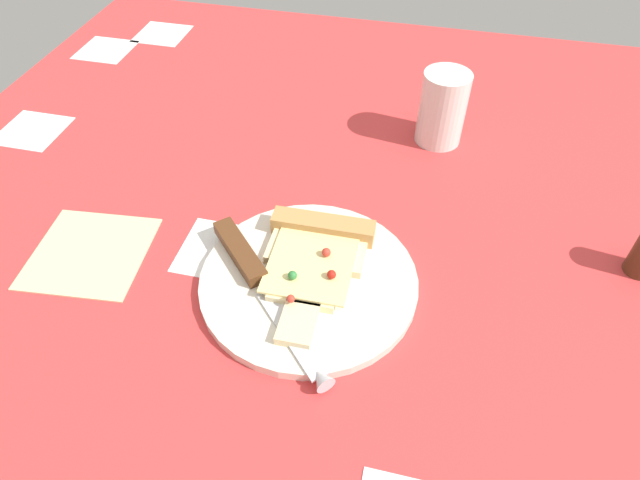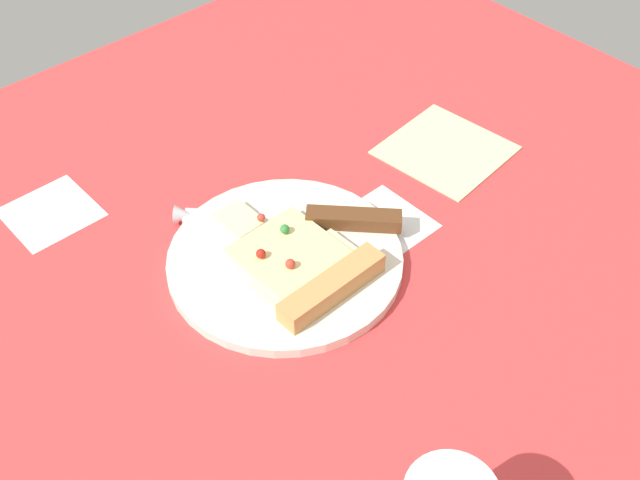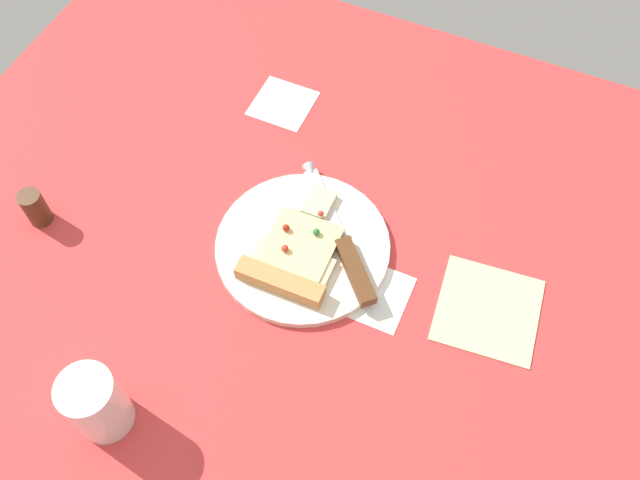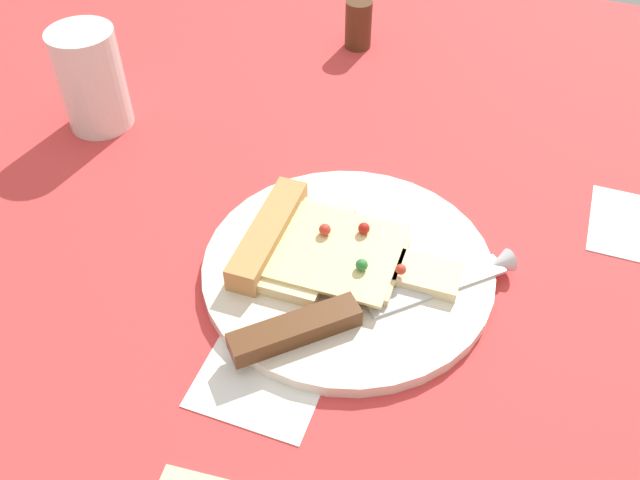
{
  "view_description": "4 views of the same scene",
  "coord_description": "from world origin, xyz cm",
  "views": [
    {
      "loc": [
        -46.95,
        -10.05,
        46.65
      ],
      "look_at": [
        -6.44,
        -0.5,
        3.9
      ],
      "focal_mm": 30.61,
      "sensor_mm": 36.0,
      "label": 1
    },
    {
      "loc": [
        34.05,
        -34.93,
        59.03
      ],
      "look_at": [
        -7.64,
        2.9,
        3.01
      ],
      "focal_mm": 44.78,
      "sensor_mm": 36.0,
      "label": 2
    },
    {
      "loc": [
        33.49,
        21.78,
        81.37
      ],
      "look_at": [
        -9.9,
        2.52,
        3.63
      ],
      "focal_mm": 38.66,
      "sensor_mm": 36.0,
      "label": 3
    },
    {
      "loc": [
        -20.53,
        36.54,
        42.15
      ],
      "look_at": [
        -7.44,
        0.42,
        3.51
      ],
      "focal_mm": 38.35,
      "sensor_mm": 36.0,
      "label": 4
    }
  ],
  "objects": [
    {
      "name": "ground_plane",
      "position": [
        0.02,
        0.05,
        -1.5
      ],
      "size": [
        116.89,
        116.89,
        3.0
      ],
      "color": "#D13838",
      "rests_on": "ground"
    },
    {
      "name": "plate",
      "position": [
        -9.73,
        -0.43,
        0.57
      ],
      "size": [
        23.91,
        23.91,
        1.15
      ],
      "primitive_type": "cylinder",
      "color": "silver",
      "rests_on": "ground_plane"
    },
    {
      "name": "pizza_slice",
      "position": [
        -7.11,
        -0.39,
        1.93
      ],
      "size": [
        17.52,
        12.04,
        2.3
      ],
      "rotation": [
        0.0,
        0.0,
        1.59
      ],
      "color": "beige",
      "rests_on": "plate"
    },
    {
      "name": "knife",
      "position": [
        -11.67,
        5.15,
        1.75
      ],
      "size": [
        18.84,
        18.06,
        2.45
      ],
      "rotation": [
        0.0,
        0.0,
        2.33
      ],
      "color": "silver",
      "rests_on": "plate"
    },
    {
      "name": "napkin",
      "position": [
        -11.02,
        26.0,
        0.2
      ],
      "size": [
        14.22,
        14.22,
        0.4
      ],
      "primitive_type": "cube",
      "rotation": [
        0.0,
        0.0,
        0.1
      ],
      "color": "beige",
      "rests_on": "ground_plane"
    }
  ]
}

